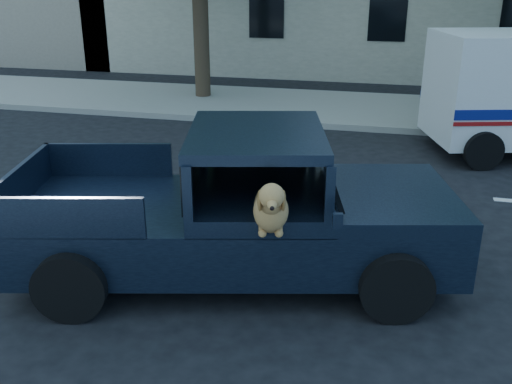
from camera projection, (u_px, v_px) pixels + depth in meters
ground at (260, 276)px, 7.13m from camera, size 120.00×120.00×0.00m
far_sidewalk at (339, 108)px, 15.43m from camera, size 60.00×4.00×0.15m
lane_stripes at (419, 193)px, 9.76m from camera, size 21.60×0.14×0.01m
pickup_truck at (229, 228)px, 6.96m from camera, size 5.52×3.24×1.86m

